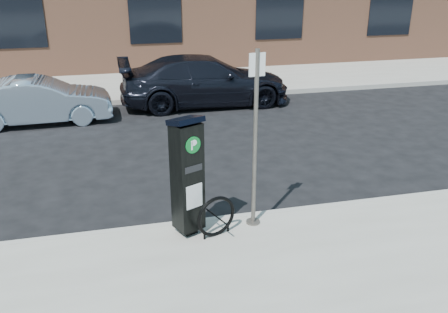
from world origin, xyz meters
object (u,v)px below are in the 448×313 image
object	(u,v)px
car_silver	(40,101)
car_dark	(205,80)
parking_kiosk	(187,175)
bike_rack	(216,217)
sign_pole	(255,143)

from	to	relation	value
car_silver	car_dark	xyz separation A→B (m)	(4.78, 0.80, 0.13)
parking_kiosk	bike_rack	size ratio (longest dim) A/B	2.88
parking_kiosk	car_dark	xyz separation A→B (m)	(1.81, 7.75, -0.39)
bike_rack	car_silver	size ratio (longest dim) A/B	0.18
sign_pole	car_silver	xyz separation A→B (m)	(-4.05, 6.90, -0.93)
parking_kiosk	bike_rack	xyz separation A→B (m)	(0.40, -0.18, -0.67)
parking_kiosk	sign_pole	world-z (taller)	sign_pole
parking_kiosk	bike_rack	bearing A→B (deg)	-48.59
sign_pole	car_dark	xyz separation A→B (m)	(0.73, 7.70, -0.80)
sign_pole	car_silver	world-z (taller)	sign_pole
car_silver	car_dark	size ratio (longest dim) A/B	0.73
parking_kiosk	car_silver	world-z (taller)	parking_kiosk
bike_rack	car_silver	xyz separation A→B (m)	(-3.38, 7.14, 0.15)
car_silver	car_dark	distance (m)	4.85
parking_kiosk	car_silver	bearing A→B (deg)	88.96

